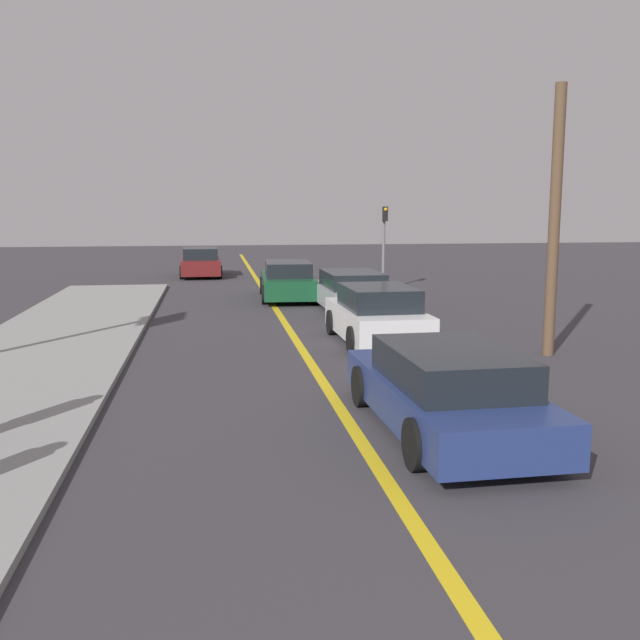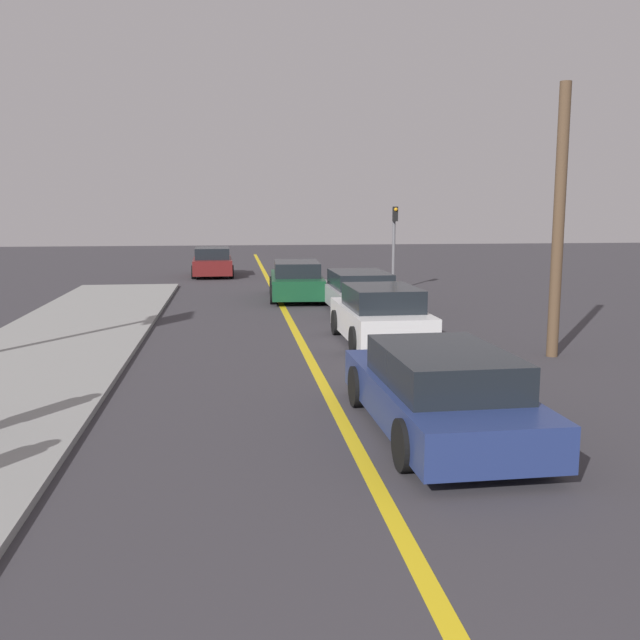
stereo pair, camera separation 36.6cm
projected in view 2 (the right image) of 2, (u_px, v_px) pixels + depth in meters
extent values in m
cube|color=gold|center=(293.00, 327.00, 19.11)|extent=(0.20, 60.00, 0.01)
cube|color=gray|center=(37.00, 360.00, 14.71)|extent=(3.78, 28.43, 0.11)
cube|color=navy|center=(438.00, 400.00, 10.14)|extent=(1.93, 4.70, 0.57)
cube|color=black|center=(444.00, 367.00, 9.83)|extent=(1.66, 2.60, 0.50)
cylinder|color=black|center=(358.00, 386.00, 11.45)|extent=(0.24, 0.66, 0.66)
cylinder|color=black|center=(461.00, 382.00, 11.70)|extent=(0.24, 0.66, 0.66)
cylinder|color=black|center=(406.00, 445.00, 8.63)|extent=(0.24, 0.66, 0.66)
cylinder|color=black|center=(540.00, 438.00, 8.88)|extent=(0.24, 0.66, 0.66)
cube|color=silver|center=(380.00, 322.00, 16.77)|extent=(1.80, 4.05, 0.68)
cube|color=black|center=(382.00, 298.00, 16.48)|extent=(1.56, 2.24, 0.51)
cylinder|color=black|center=(337.00, 322.00, 17.91)|extent=(0.23, 0.63, 0.63)
cylinder|color=black|center=(400.00, 321.00, 18.14)|extent=(0.23, 0.63, 0.63)
cylinder|color=black|center=(356.00, 340.00, 15.47)|extent=(0.23, 0.63, 0.63)
cylinder|color=black|center=(429.00, 339.00, 15.70)|extent=(0.23, 0.63, 0.63)
cube|color=#9E9EA3|center=(358.00, 296.00, 22.14)|extent=(1.91, 4.79, 0.58)
cube|color=black|center=(360.00, 279.00, 21.82)|extent=(1.66, 2.64, 0.48)
cylinder|color=black|center=(323.00, 295.00, 23.49)|extent=(0.23, 0.61, 0.60)
cylinder|color=black|center=(376.00, 294.00, 23.73)|extent=(0.23, 0.61, 0.60)
cylinder|color=black|center=(338.00, 308.00, 20.60)|extent=(0.23, 0.61, 0.60)
cylinder|color=black|center=(397.00, 307.00, 20.84)|extent=(0.23, 0.61, 0.60)
cube|color=#144728|center=(296.00, 284.00, 25.00)|extent=(1.94, 4.67, 0.65)
cube|color=black|center=(297.00, 269.00, 24.69)|extent=(1.64, 2.60, 0.48)
cylinder|color=black|center=(273.00, 285.00, 26.37)|extent=(0.25, 0.66, 0.65)
cylinder|color=black|center=(317.00, 285.00, 26.50)|extent=(0.25, 0.66, 0.65)
cylinder|color=black|center=(273.00, 294.00, 23.57)|extent=(0.25, 0.66, 0.65)
cylinder|color=black|center=(323.00, 294.00, 23.69)|extent=(0.25, 0.66, 0.65)
cube|color=maroon|center=(213.00, 265.00, 33.16)|extent=(1.83, 4.00, 0.67)
cube|color=black|center=(212.00, 253.00, 32.87)|extent=(1.58, 2.21, 0.50)
cylinder|color=black|center=(195.00, 268.00, 34.27)|extent=(0.23, 0.61, 0.60)
cylinder|color=black|center=(230.00, 267.00, 34.51)|extent=(0.23, 0.61, 0.60)
cylinder|color=black|center=(194.00, 272.00, 31.87)|extent=(0.23, 0.61, 0.60)
cylinder|color=black|center=(231.00, 272.00, 32.11)|extent=(0.23, 0.61, 0.60)
cylinder|color=slate|center=(394.00, 249.00, 27.24)|extent=(0.12, 0.12, 3.20)
cube|color=black|center=(395.00, 214.00, 26.85)|extent=(0.18, 0.18, 0.55)
sphere|color=orange|center=(396.00, 209.00, 26.74)|extent=(0.14, 0.14, 0.14)
cylinder|color=brown|center=(559.00, 223.00, 14.91)|extent=(0.24, 0.24, 5.71)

